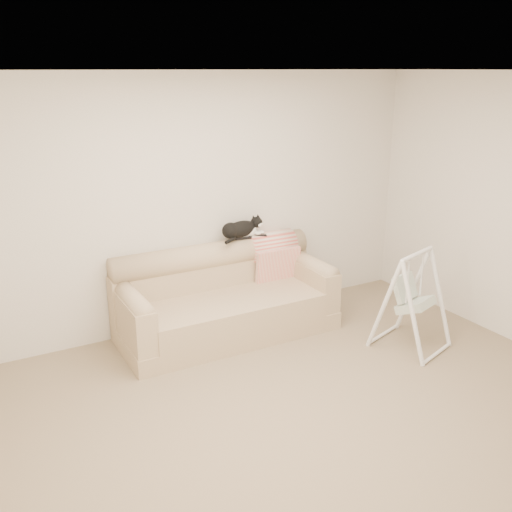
{
  "coord_description": "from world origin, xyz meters",
  "views": [
    {
      "loc": [
        -2.28,
        -3.28,
        2.61
      ],
      "look_at": [
        0.24,
        1.27,
        0.9
      ],
      "focal_mm": 40.0,
      "sensor_mm": 36.0,
      "label": 1
    }
  ],
  "objects": [
    {
      "name": "remote_a",
      "position": [
        0.4,
        1.85,
        0.91
      ],
      "size": [
        0.18,
        0.07,
        0.03
      ],
      "color": "black",
      "rests_on": "sofa"
    },
    {
      "name": "throw_blanket",
      "position": [
        0.75,
        1.84,
        0.72
      ],
      "size": [
        0.52,
        0.38,
        0.58
      ],
      "color": "#E0574B",
      "rests_on": "sofa"
    },
    {
      "name": "room_shell",
      "position": [
        0.0,
        0.0,
        1.53
      ],
      "size": [
        5.04,
        4.04,
        2.6
      ],
      "color": "beige",
      "rests_on": "ground"
    },
    {
      "name": "ground_plane",
      "position": [
        0.0,
        0.0,
        0.0
      ],
      "size": [
        5.0,
        5.0,
        0.0
      ],
      "primitive_type": "plane",
      "color": "#7E6B52",
      "rests_on": "ground"
    },
    {
      "name": "sofa",
      "position": [
        0.05,
        1.62,
        0.35
      ],
      "size": [
        2.2,
        0.93,
        0.9
      ],
      "color": "tan",
      "rests_on": "ground"
    },
    {
      "name": "baby_swing",
      "position": [
        1.5,
        0.44,
        0.49
      ],
      "size": [
        0.76,
        0.79,
        0.98
      ],
      "color": "white",
      "rests_on": "ground"
    },
    {
      "name": "remote_b",
      "position": [
        0.58,
        1.83,
        0.91
      ],
      "size": [
        0.18,
        0.09,
        0.02
      ],
      "color": "black",
      "rests_on": "sofa"
    },
    {
      "name": "tuxedo_cat",
      "position": [
        0.38,
        1.85,
        1.01
      ],
      "size": [
        0.56,
        0.34,
        0.23
      ],
      "color": "black",
      "rests_on": "sofa"
    }
  ]
}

